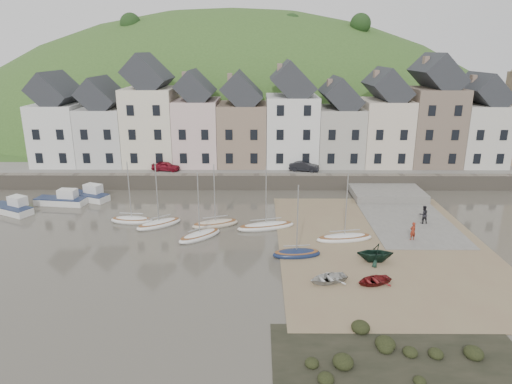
{
  "coord_description": "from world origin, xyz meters",
  "views": [
    {
      "loc": [
        0.27,
        -36.85,
        16.29
      ],
      "look_at": [
        0.0,
        6.0,
        3.0
      ],
      "focal_mm": 32.44,
      "sensor_mm": 36.0,
      "label": 1
    }
  ],
  "objects_px": {
    "person_red": "(413,231)",
    "car_left": "(166,166)",
    "rowboat_white": "(328,278)",
    "rowboat_green": "(375,252)",
    "rowboat_red": "(374,280)",
    "person_dark": "(424,214)",
    "car_right": "(304,166)",
    "sailboat_0": "(132,220)"
  },
  "relations": [
    {
      "from": "rowboat_green",
      "to": "person_red",
      "type": "bearing_deg",
      "value": 135.58
    },
    {
      "from": "rowboat_white",
      "to": "person_dark",
      "type": "bearing_deg",
      "value": 117.91
    },
    {
      "from": "car_right",
      "to": "person_dark",
      "type": "bearing_deg",
      "value": -131.51
    },
    {
      "from": "sailboat_0",
      "to": "car_right",
      "type": "xyz_separation_m",
      "value": [
        18.15,
        13.98,
        1.95
      ]
    },
    {
      "from": "rowboat_green",
      "to": "rowboat_white",
      "type": "bearing_deg",
      "value": -49.96
    },
    {
      "from": "person_dark",
      "to": "car_left",
      "type": "xyz_separation_m",
      "value": [
        -27.65,
        14.31,
        1.18
      ]
    },
    {
      "from": "rowboat_red",
      "to": "person_dark",
      "type": "bearing_deg",
      "value": 127.95
    },
    {
      "from": "rowboat_red",
      "to": "person_dark",
      "type": "height_order",
      "value": "person_dark"
    },
    {
      "from": "rowboat_green",
      "to": "rowboat_red",
      "type": "relative_size",
      "value": 1.12
    },
    {
      "from": "rowboat_red",
      "to": "person_red",
      "type": "height_order",
      "value": "person_red"
    },
    {
      "from": "rowboat_red",
      "to": "rowboat_green",
      "type": "bearing_deg",
      "value": 145.56
    },
    {
      "from": "sailboat_0",
      "to": "car_right",
      "type": "relative_size",
      "value": 1.7
    },
    {
      "from": "car_left",
      "to": "rowboat_green",
      "type": "bearing_deg",
      "value": -128.15
    },
    {
      "from": "sailboat_0",
      "to": "person_dark",
      "type": "height_order",
      "value": "sailboat_0"
    },
    {
      "from": "rowboat_white",
      "to": "rowboat_green",
      "type": "xyz_separation_m",
      "value": [
        4.24,
        3.44,
        0.47
      ]
    },
    {
      "from": "person_red",
      "to": "car_left",
      "type": "bearing_deg",
      "value": -58.02
    },
    {
      "from": "person_red",
      "to": "sailboat_0",
      "type": "bearing_deg",
      "value": -31.64
    },
    {
      "from": "person_red",
      "to": "car_left",
      "type": "distance_m",
      "value": 31.32
    },
    {
      "from": "rowboat_white",
      "to": "car_left",
      "type": "relative_size",
      "value": 0.82
    },
    {
      "from": "sailboat_0",
      "to": "rowboat_green",
      "type": "bearing_deg",
      "value": -21.79
    },
    {
      "from": "rowboat_red",
      "to": "person_red",
      "type": "relative_size",
      "value": 1.58
    },
    {
      "from": "person_red",
      "to": "car_right",
      "type": "relative_size",
      "value": 0.44
    },
    {
      "from": "sailboat_0",
      "to": "rowboat_green",
      "type": "distance_m",
      "value": 23.41
    },
    {
      "from": "rowboat_green",
      "to": "person_red",
      "type": "distance_m",
      "value": 6.08
    },
    {
      "from": "rowboat_red",
      "to": "sailboat_0",
      "type": "bearing_deg",
      "value": -140.51
    },
    {
      "from": "rowboat_green",
      "to": "person_dark",
      "type": "height_order",
      "value": "person_dark"
    },
    {
      "from": "rowboat_green",
      "to": "person_dark",
      "type": "relative_size",
      "value": 1.62
    },
    {
      "from": "rowboat_white",
      "to": "car_right",
      "type": "xyz_separation_m",
      "value": [
        0.66,
        26.1,
        1.86
      ]
    },
    {
      "from": "sailboat_0",
      "to": "rowboat_white",
      "type": "relative_size",
      "value": 2.22
    },
    {
      "from": "person_dark",
      "to": "person_red",
      "type": "bearing_deg",
      "value": 50.67
    },
    {
      "from": "rowboat_white",
      "to": "rowboat_red",
      "type": "bearing_deg",
      "value": 66.23
    },
    {
      "from": "rowboat_white",
      "to": "car_right",
      "type": "height_order",
      "value": "car_right"
    },
    {
      "from": "rowboat_green",
      "to": "rowboat_red",
      "type": "bearing_deg",
      "value": -13.74
    },
    {
      "from": "rowboat_green",
      "to": "car_right",
      "type": "bearing_deg",
      "value": -170.03
    },
    {
      "from": "rowboat_red",
      "to": "person_dark",
      "type": "relative_size",
      "value": 1.45
    },
    {
      "from": "sailboat_0",
      "to": "person_dark",
      "type": "relative_size",
      "value": 3.54
    },
    {
      "from": "rowboat_red",
      "to": "car_left",
      "type": "distance_m",
      "value": 33.15
    },
    {
      "from": "rowboat_white",
      "to": "person_dark",
      "type": "xyz_separation_m",
      "value": [
        10.89,
        11.8,
        0.66
      ]
    },
    {
      "from": "rowboat_green",
      "to": "person_dark",
      "type": "distance_m",
      "value": 10.69
    },
    {
      "from": "rowboat_white",
      "to": "person_red",
      "type": "xyz_separation_m",
      "value": [
        8.56,
        7.7,
        0.59
      ]
    },
    {
      "from": "rowboat_green",
      "to": "rowboat_red",
      "type": "height_order",
      "value": "rowboat_green"
    },
    {
      "from": "rowboat_green",
      "to": "car_left",
      "type": "bearing_deg",
      "value": -136.2
    }
  ]
}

